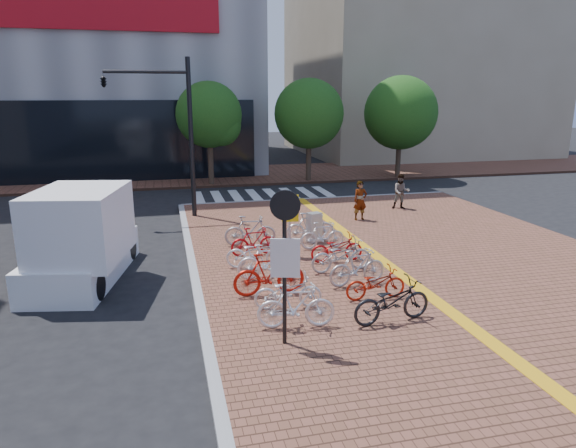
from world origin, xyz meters
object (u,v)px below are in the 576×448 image
object	(u,v)px
bike_11	(337,248)
yellow_sign	(290,214)
bike_13	(310,227)
pedestrian_a	(360,201)
box_truck	(79,236)
bike_7	(392,301)
notice_sign	(285,249)
bike_2	(269,274)
bike_9	(357,267)
bike_8	(376,283)
traffic_light_pole	(152,109)
bike_10	(341,255)
bike_6	(250,231)
bike_3	(268,262)
bike_0	(296,306)
bike_1	(288,292)
bike_12	(323,235)
bike_5	(254,241)
pedestrian_b	(401,192)
bike_4	(256,253)
utility_box	(314,227)

from	to	relation	value
bike_11	yellow_sign	size ratio (longest dim) A/B	0.84
bike_13	pedestrian_a	distance (m)	4.04
box_truck	bike_7	bearing A→B (deg)	-34.66
bike_11	notice_sign	world-z (taller)	notice_sign
yellow_sign	bike_2	bearing A→B (deg)	-112.97
bike_9	box_truck	world-z (taller)	box_truck
bike_9	box_truck	bearing A→B (deg)	61.63
bike_8	bike_9	world-z (taller)	bike_9
yellow_sign	traffic_light_pole	size ratio (longest dim) A/B	0.31
bike_9	bike_10	bearing A→B (deg)	-5.62
bike_10	bike_11	xyz separation A→B (m)	(0.18, 0.93, -0.05)
bike_10	bike_13	size ratio (longest dim) A/B	1.06
bike_2	bike_6	world-z (taller)	bike_2
bike_13	bike_3	bearing A→B (deg)	146.70
box_truck	bike_3	bearing A→B (deg)	-18.01
bike_6	bike_13	distance (m)	2.20
bike_8	bike_0	bearing A→B (deg)	114.99
bike_6	bike_9	bearing A→B (deg)	-146.62
bike_8	bike_11	xyz separation A→B (m)	(0.03, 3.20, 0.02)
bike_0	bike_1	size ratio (longest dim) A/B	1.05
bike_9	traffic_light_pole	bearing A→B (deg)	20.95
bike_3	bike_9	world-z (taller)	bike_3
bike_12	yellow_sign	xyz separation A→B (m)	(-1.29, -0.49, 0.94)
bike_8	bike_12	bearing A→B (deg)	-0.57
bike_9	bike_3	bearing A→B (deg)	57.54
pedestrian_a	box_truck	size ratio (longest dim) A/B	0.32
bike_6	box_truck	size ratio (longest dim) A/B	0.34
bike_2	bike_11	bearing A→B (deg)	-51.38
bike_7	bike_8	bearing A→B (deg)	-14.78
bike_5	pedestrian_b	size ratio (longest dim) A/B	0.99
bike_4	traffic_light_pole	distance (m)	9.11
pedestrian_a	bike_4	bearing A→B (deg)	-141.17
bike_1	bike_4	size ratio (longest dim) A/B	0.93
bike_3	yellow_sign	size ratio (longest dim) A/B	0.86
bike_5	bike_8	size ratio (longest dim) A/B	0.97
bike_13	bike_2	bearing A→B (deg)	151.76
bike_9	bike_10	xyz separation A→B (m)	(-0.06, 1.21, -0.02)
bike_9	bike_12	world-z (taller)	bike_9
bike_0	bike_12	distance (m)	6.31
bike_0	yellow_sign	xyz separation A→B (m)	(1.16, 5.32, 0.88)
bike_1	traffic_light_pole	distance (m)	12.01
bike_11	bike_12	world-z (taller)	bike_12
bike_1	yellow_sign	size ratio (longest dim) A/B	0.83
bike_3	bike_12	bearing A→B (deg)	-36.95
bike_8	yellow_sign	world-z (taller)	yellow_sign
bike_9	pedestrian_b	size ratio (longest dim) A/B	1.08
traffic_light_pole	pedestrian_b	bearing A→B (deg)	-4.39
bike_11	traffic_light_pole	world-z (taller)	traffic_light_pole
bike_10	utility_box	world-z (taller)	utility_box
bike_1	bike_11	distance (m)	4.04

